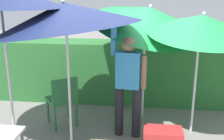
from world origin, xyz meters
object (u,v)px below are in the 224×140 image
object	(u,v)px
umbrella_orange	(148,17)
umbrella_navy	(202,24)
chair_plastic	(63,98)
umbrella_yellow	(65,16)
person_vendor	(128,80)

from	to	relation	value
umbrella_orange	umbrella_navy	world-z (taller)	umbrella_orange
umbrella_orange	chair_plastic	bearing A→B (deg)	-157.80
umbrella_yellow	umbrella_navy	size ratio (longest dim) A/B	1.11
person_vendor	umbrella_yellow	bearing A→B (deg)	-154.96
umbrella_orange	umbrella_yellow	size ratio (longest dim) A/B	1.05
umbrella_yellow	umbrella_navy	xyz separation A→B (m)	(1.89, 0.61, -0.16)
umbrella_orange	chair_plastic	size ratio (longest dim) A/B	2.68
umbrella_orange	person_vendor	size ratio (longest dim) A/B	1.27
person_vendor	chair_plastic	xyz separation A→B (m)	(-1.11, 0.18, -0.42)
umbrella_navy	chair_plastic	world-z (taller)	umbrella_navy
umbrella_orange	umbrella_yellow	bearing A→B (deg)	-134.39
umbrella_yellow	person_vendor	distance (m)	1.35
person_vendor	umbrella_navy	bearing A→B (deg)	11.81
umbrella_navy	person_vendor	bearing A→B (deg)	-168.19
person_vendor	chair_plastic	size ratio (longest dim) A/B	2.11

